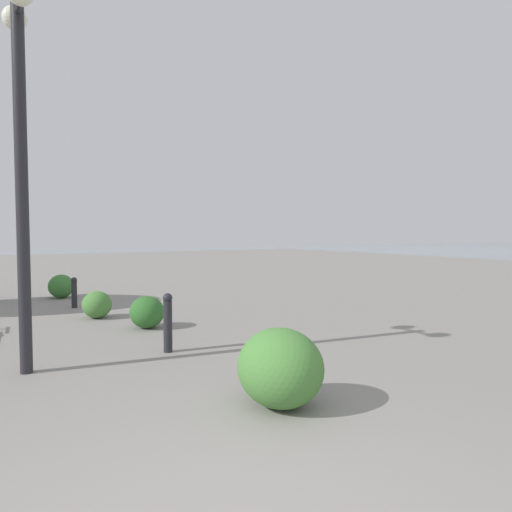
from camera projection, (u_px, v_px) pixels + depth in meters
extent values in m
cylinder|color=#232328|center=(22.00, 192.00, 5.25)|extent=(0.14, 0.14, 4.21)
cylinder|color=#232328|center=(17.00, 13.00, 5.15)|extent=(0.70, 0.06, 0.06)
sphere|color=#EAEACC|center=(15.00, 18.00, 5.44)|extent=(0.28, 0.28, 0.28)
cylinder|color=#232328|center=(168.00, 326.00, 6.28)|extent=(0.12, 0.12, 0.71)
sphere|color=#232328|center=(168.00, 298.00, 6.26)|extent=(0.13, 0.13, 0.13)
cylinder|color=#232328|center=(74.00, 295.00, 9.98)|extent=(0.12, 0.12, 0.56)
sphere|color=#232328|center=(74.00, 280.00, 9.97)|extent=(0.13, 0.13, 0.13)
ellipsoid|color=#477F38|center=(280.00, 368.00, 4.31)|extent=(0.88, 0.79, 0.74)
ellipsoid|color=#2D6628|center=(147.00, 312.00, 7.86)|extent=(0.65, 0.58, 0.55)
ellipsoid|color=#477F38|center=(97.00, 305.00, 8.77)|extent=(0.61, 0.55, 0.52)
ellipsoid|color=#387533|center=(61.00, 286.00, 11.48)|extent=(0.69, 0.62, 0.59)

